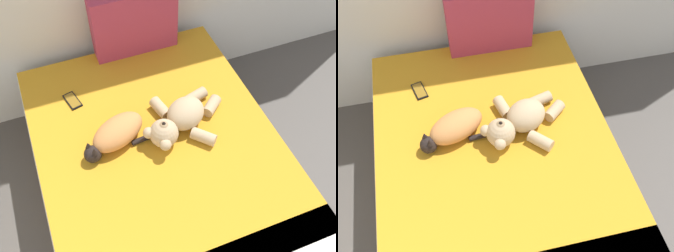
{
  "view_description": "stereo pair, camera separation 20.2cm",
  "coord_description": "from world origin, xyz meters",
  "views": [
    {
      "loc": [
        1.37,
        1.78,
        2.4
      ],
      "look_at": [
        1.87,
        3.07,
        0.62
      ],
      "focal_mm": 41.99,
      "sensor_mm": 36.0,
      "label": 1
    },
    {
      "loc": [
        1.56,
        1.72,
        2.4
      ],
      "look_at": [
        1.87,
        3.07,
        0.62
      ],
      "focal_mm": 41.99,
      "sensor_mm": 36.0,
      "label": 2
    }
  ],
  "objects": [
    {
      "name": "cell_phone",
      "position": [
        1.4,
        3.54,
        0.54
      ],
      "size": [
        0.11,
        0.16,
        0.01
      ],
      "color": "black",
      "rests_on": "bed"
    },
    {
      "name": "teddy_bear",
      "position": [
        1.95,
        3.1,
        0.61
      ],
      "size": [
        0.55,
        0.45,
        0.18
      ],
      "color": "tan",
      "rests_on": "bed"
    },
    {
      "name": "bed",
      "position": [
        1.8,
        3.0,
        0.26
      ],
      "size": [
        1.44,
        1.92,
        0.53
      ],
      "color": "olive",
      "rests_on": "ground_plane"
    },
    {
      "name": "cat",
      "position": [
        1.57,
        3.14,
        0.6
      ],
      "size": [
        0.44,
        0.32,
        0.15
      ],
      "color": "#D18447",
      "rests_on": "bed"
    },
    {
      "name": "patterned_cushion",
      "position": [
        1.94,
        3.87,
        0.76
      ],
      "size": [
        0.58,
        0.14,
        0.46
      ],
      "color": "#A5334C",
      "rests_on": "bed"
    }
  ]
}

